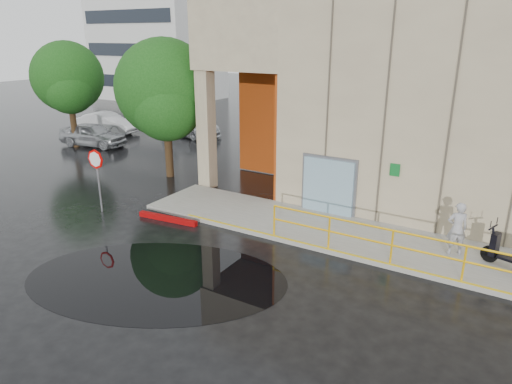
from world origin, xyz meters
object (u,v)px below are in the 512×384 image
(stop_sign, at_px, (96,167))
(car_c, at_px, (189,125))
(red_curb, at_px, (168,219))
(car_a, at_px, (93,135))
(car_b, at_px, (107,123))
(tree_far, at_px, (68,80))
(tree_near, at_px, (165,93))
(person, at_px, (457,228))

(stop_sign, bearing_deg, car_c, 135.41)
(stop_sign, distance_m, car_c, 14.05)
(red_curb, height_order, car_c, car_c)
(car_a, bearing_deg, car_b, 26.50)
(car_b, xyz_separation_m, tree_far, (1.62, -3.81, 3.21))
(red_curb, height_order, tree_far, tree_far)
(red_curb, xyz_separation_m, tree_far, (-12.32, 5.89, 3.82))
(tree_near, xyz_separation_m, tree_far, (-8.85, 1.76, 0.00))
(person, relative_size, red_curb, 0.67)
(person, relative_size, car_b, 0.38)
(stop_sign, relative_size, tree_far, 0.40)
(person, xyz_separation_m, red_curb, (-9.25, -2.23, -0.87))
(red_curb, xyz_separation_m, car_a, (-11.68, 6.63, 0.61))
(car_c, bearing_deg, car_b, 128.34)
(stop_sign, bearing_deg, tree_near, 118.78)
(car_b, distance_m, tree_near, 12.28)
(person, bearing_deg, tree_far, -35.31)
(stop_sign, height_order, tree_near, tree_near)
(person, height_order, tree_near, tree_near)
(person, bearing_deg, car_a, -37.55)
(stop_sign, bearing_deg, car_a, 161.21)
(red_curb, xyz_separation_m, tree_near, (-3.47, 4.13, 3.82))
(car_b, height_order, tree_near, tree_near)
(stop_sign, xyz_separation_m, car_c, (-5.96, 12.68, -1.06))
(car_a, bearing_deg, red_curb, -129.44)
(car_c, height_order, tree_near, tree_near)
(car_c, bearing_deg, person, -104.95)
(car_b, relative_size, car_c, 0.86)
(car_c, xyz_separation_m, tree_near, (5.25, -7.95, 3.20))
(car_a, bearing_deg, tree_near, -116.81)
(car_c, bearing_deg, tree_near, -132.80)
(red_curb, bearing_deg, car_a, 150.43)
(car_a, distance_m, tree_far, 3.35)
(tree_far, bearing_deg, car_b, 113.00)
(person, xyz_separation_m, stop_sign, (-12.02, -2.82, 0.81))
(red_curb, bearing_deg, tree_near, 130.09)
(car_b, distance_m, car_c, 5.74)
(tree_near, bearing_deg, red_curb, -49.91)
(person, bearing_deg, red_curb, -12.14)
(person, xyz_separation_m, tree_far, (-21.58, 3.66, 2.95))
(stop_sign, height_order, red_curb, stop_sign)
(red_curb, height_order, car_b, car_b)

